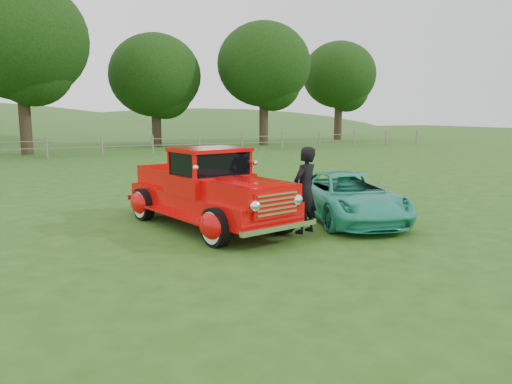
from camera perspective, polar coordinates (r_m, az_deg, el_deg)
name	(u,v)px	position (r m, az deg, el deg)	size (l,w,h in m)	color
ground	(267,244)	(9.78, 1.32, -6.00)	(140.00, 140.00, 0.00)	#244D14
distant_hills	(26,170)	(68.30, -24.77, 2.29)	(116.00, 60.00, 18.00)	#336124
fence_line	(102,146)	(30.81, -17.19, 5.07)	(48.00, 0.12, 1.20)	slate
tree_near_west	(19,39)	(33.73, -25.43, 15.48)	(8.00, 8.00, 10.42)	#2E2017
tree_near_east	(155,76)	(38.67, -11.47, 12.92)	(6.80, 6.80, 8.33)	#2E2017
tree_mid_east	(264,65)	(39.58, 0.90, 14.35)	(7.20, 7.20, 9.44)	#2E2017
tree_far_east	(339,75)	(46.65, 9.49, 13.04)	(6.60, 6.60, 8.86)	#2E2017
red_pickup	(209,192)	(11.16, -5.43, 0.03)	(3.04, 5.25, 1.78)	black
teal_sedan	(349,197)	(12.04, 10.56, -0.54)	(1.87, 4.06, 1.13)	#2BAE8A
man	(305,190)	(10.59, 5.62, 0.22)	(0.67, 0.44, 1.84)	black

